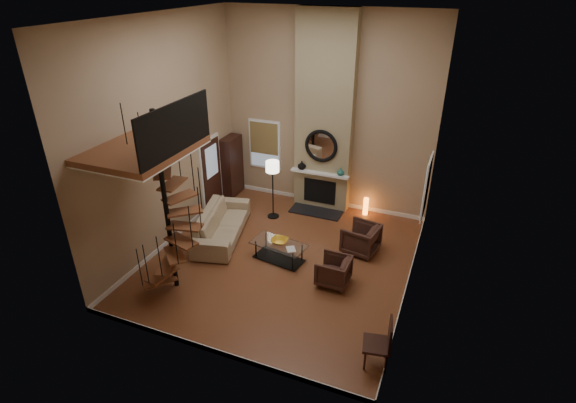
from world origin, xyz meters
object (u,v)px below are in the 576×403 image
at_px(hutch, 232,166).
at_px(floor_lamp, 272,171).
at_px(coffee_table, 279,249).
at_px(side_chair, 382,342).
at_px(armchair_far, 336,272).
at_px(armchair_near, 363,239).
at_px(accent_lamp, 366,206).
at_px(sofa, 221,224).

relative_size(hutch, floor_lamp, 1.07).
xyz_separation_m(coffee_table, side_chair, (2.95, -2.32, 0.24)).
bearing_deg(floor_lamp, armchair_far, -42.43).
bearing_deg(armchair_near, hutch, -99.88).
distance_m(floor_lamp, accent_lamp, 2.90).
xyz_separation_m(hutch, side_chair, (5.70, -5.11, -0.42)).
xyz_separation_m(hutch, floor_lamp, (1.77, -0.88, 0.46)).
xyz_separation_m(armchair_near, armchair_far, (-0.25, -1.53, 0.00)).
height_order(sofa, coffee_table, sofa).
relative_size(armchair_far, floor_lamp, 0.42).
height_order(floor_lamp, accent_lamp, floor_lamp).
relative_size(hutch, armchair_near, 2.22).
xyz_separation_m(hutch, sofa, (0.94, -2.38, -0.55)).
relative_size(armchair_far, side_chair, 0.71).
bearing_deg(floor_lamp, hutch, 153.46).
bearing_deg(side_chair, hutch, 138.13).
distance_m(armchair_near, armchair_far, 1.55).
xyz_separation_m(armchair_near, coffee_table, (-1.81, -1.10, -0.07)).
xyz_separation_m(hutch, accent_lamp, (4.17, 0.24, -0.70)).
bearing_deg(accent_lamp, coffee_table, -115.19).
bearing_deg(floor_lamp, accent_lamp, 25.03).
bearing_deg(hutch, armchair_near, -20.28).
bearing_deg(sofa, floor_lamp, -43.02).
bearing_deg(sofa, hutch, 7.46).
bearing_deg(armchair_near, coffee_table, -48.38).
bearing_deg(sofa, armchair_far, -118.16).
height_order(armchair_near, floor_lamp, floor_lamp).
height_order(hutch, coffee_table, hutch).
height_order(armchair_near, accent_lamp, armchair_near).
distance_m(armchair_far, floor_lamp, 3.61).
xyz_separation_m(hutch, coffee_table, (2.75, -2.78, -0.67)).
relative_size(hutch, side_chair, 1.82).
relative_size(coffee_table, side_chair, 1.40).
distance_m(accent_lamp, side_chair, 5.57).
bearing_deg(sofa, side_chair, -134.13).
xyz_separation_m(sofa, armchair_near, (3.62, 0.69, -0.04)).
distance_m(armchair_far, accent_lamp, 3.46).
distance_m(hutch, coffee_table, 3.97).
xyz_separation_m(armchair_far, coffee_table, (-1.56, 0.43, -0.07)).
bearing_deg(armchair_far, floor_lamp, -131.33).
relative_size(floor_lamp, side_chair, 1.70).
height_order(sofa, accent_lamp, sofa).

